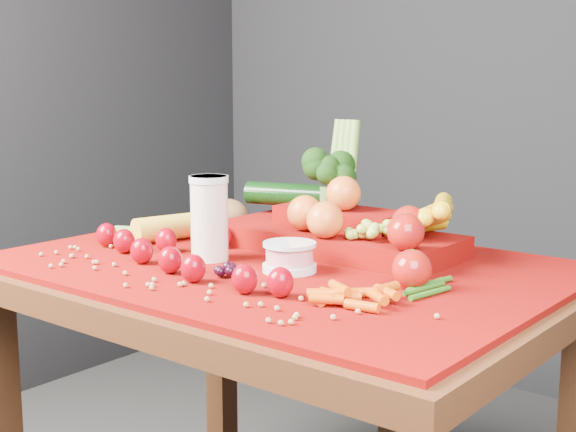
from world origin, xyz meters
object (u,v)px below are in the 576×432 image
Objects in this scene: milk_glass at (209,215)px; produce_mound at (344,223)px; table at (282,315)px; yogurt_bowl at (290,256)px.

produce_mound is at bearing 55.20° from milk_glass.
yogurt_bowl reaches higher than table.
milk_glass is 0.19m from yogurt_bowl.
milk_glass is 0.27× the size of produce_mound.
table is 6.62× the size of milk_glass.
milk_glass is at bearing -173.11° from yogurt_bowl.
yogurt_bowl is 0.21m from produce_mound.
table is 0.16m from yogurt_bowl.
table is 1.82× the size of produce_mound.
table is at bearing -103.35° from produce_mound.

